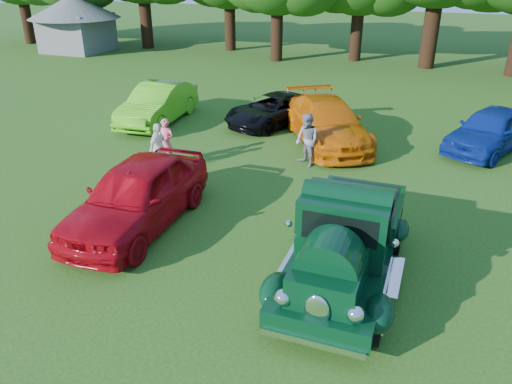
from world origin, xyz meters
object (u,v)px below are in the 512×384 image
(hero_pickup, at_px, (346,241))
(red_convertible, at_px, (137,195))
(spectator_pink, at_px, (166,142))
(back_car_blue, at_px, (491,130))
(spectator_grey, at_px, (307,140))
(back_car_black, at_px, (273,110))
(back_car_orange, at_px, (327,122))
(back_car_lime, at_px, (158,104))
(spectator_white, at_px, (158,147))
(gazebo, at_px, (75,17))

(hero_pickup, relative_size, red_convertible, 1.05)
(spectator_pink, bearing_deg, back_car_blue, 27.35)
(back_car_blue, relative_size, spectator_grey, 2.58)
(spectator_pink, bearing_deg, back_car_black, 70.64)
(back_car_orange, height_order, back_car_blue, back_car_orange)
(spectator_grey, bearing_deg, back_car_lime, -158.70)
(hero_pickup, bearing_deg, back_car_lime, 138.49)
(hero_pickup, xyz_separation_m, back_car_orange, (-2.34, 8.32, -0.11))
(red_convertible, relative_size, back_car_black, 1.15)
(hero_pickup, relative_size, spectator_white, 3.39)
(back_car_orange, relative_size, spectator_grey, 3.13)
(back_car_blue, distance_m, gazebo, 29.63)
(hero_pickup, bearing_deg, back_car_orange, 105.69)
(spectator_grey, height_order, gazebo, gazebo)
(back_car_lime, bearing_deg, spectator_grey, -23.60)
(back_car_black, relative_size, back_car_blue, 0.98)
(back_car_lime, distance_m, gazebo, 19.50)
(back_car_black, xyz_separation_m, spectator_white, (-1.86, -5.94, 0.17))
(back_car_blue, bearing_deg, hero_pickup, -82.91)
(red_convertible, height_order, back_car_blue, red_convertible)
(hero_pickup, relative_size, back_car_lime, 1.12)
(back_car_orange, bearing_deg, red_convertible, -141.58)
(back_car_black, height_order, spectator_grey, spectator_grey)
(red_convertible, xyz_separation_m, spectator_white, (-1.39, 3.36, -0.07))
(gazebo, bearing_deg, hero_pickup, -42.01)
(back_car_lime, bearing_deg, spectator_white, -63.53)
(gazebo, bearing_deg, spectator_pink, -45.03)
(hero_pickup, xyz_separation_m, spectator_white, (-6.76, 3.84, -0.12))
(back_car_blue, bearing_deg, back_car_lime, -148.91)
(gazebo, bearing_deg, back_car_lime, -42.33)
(red_convertible, relative_size, back_car_blue, 1.13)
(gazebo, bearing_deg, spectator_white, -45.91)
(red_convertible, xyz_separation_m, spectator_grey, (2.93, 5.45, 0.01))
(red_convertible, distance_m, gazebo, 28.00)
(red_convertible, height_order, spectator_white, red_convertible)
(hero_pickup, bearing_deg, back_car_blue, 71.25)
(spectator_grey, relative_size, spectator_white, 1.11)
(back_car_black, distance_m, gazebo, 22.32)
(red_convertible, xyz_separation_m, gazebo, (-18.46, 20.99, 1.54))
(back_car_black, bearing_deg, back_car_orange, -4.49)
(red_convertible, bearing_deg, back_car_orange, 67.28)
(spectator_pink, bearing_deg, hero_pickup, -32.61)
(hero_pickup, distance_m, gazebo, 32.11)
(back_car_black, relative_size, spectator_grey, 2.53)
(hero_pickup, bearing_deg, spectator_white, 150.42)
(spectator_pink, height_order, spectator_white, spectator_white)
(red_convertible, distance_m, back_car_blue, 12.51)
(back_car_orange, bearing_deg, back_car_black, 119.86)
(back_car_black, height_order, back_car_orange, back_car_orange)
(back_car_lime, xyz_separation_m, back_car_black, (4.57, 1.40, -0.17))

